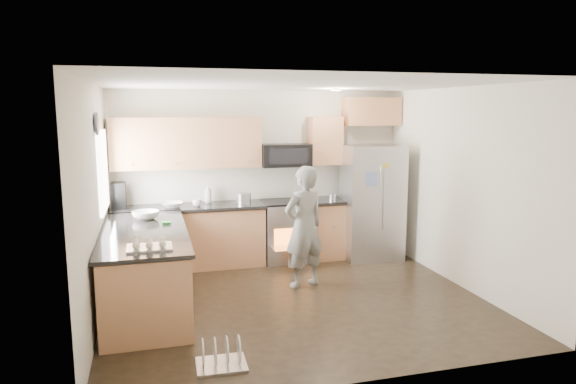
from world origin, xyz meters
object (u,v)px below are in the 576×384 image
object	(u,v)px
dish_rack	(221,358)
stove_range	(287,217)
refrigerator	(372,202)
person	(304,227)

from	to	relation	value
dish_rack	stove_range	bearing A→B (deg)	64.88
refrigerator	person	world-z (taller)	refrigerator
person	dish_rack	distance (m)	2.42
stove_range	dish_rack	distance (m)	3.48
person	dish_rack	size ratio (longest dim) A/B	3.45
refrigerator	stove_range	bearing A→B (deg)	173.21
person	stove_range	bearing A→B (deg)	-113.56
person	refrigerator	bearing A→B (deg)	-163.66
dish_rack	person	bearing A→B (deg)	54.11
refrigerator	dish_rack	xyz separation A→B (m)	(-2.76, -2.86, -0.81)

